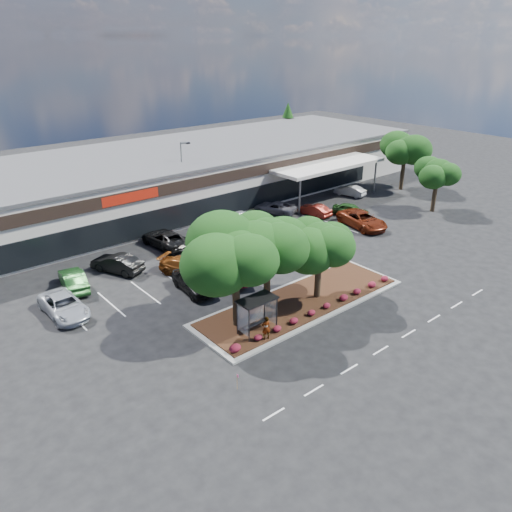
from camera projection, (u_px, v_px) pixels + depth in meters
ground at (357, 315)px, 37.56m from camera, size 160.00×160.00×0.00m
retail_store at (139, 182)px, 60.11m from camera, size 80.40×25.20×6.25m
landscape_island at (301, 302)px, 39.15m from camera, size 18.00×6.00×0.26m
lane_markings at (265, 270)px, 44.79m from camera, size 33.12×20.06×0.01m
shrub_row at (321, 308)px, 37.52m from camera, size 17.00×0.80×0.50m
bus_shelter at (256, 305)px, 34.30m from camera, size 2.75×1.55×2.59m
island_tree_west at (236, 275)px, 34.32m from camera, size 7.20×7.20×7.89m
island_tree_mid at (267, 262)px, 36.98m from camera, size 6.60×6.60×7.32m
island_tree_east at (319, 259)px, 38.44m from camera, size 5.80×5.80×6.50m
tree_east_near at (436, 185)px, 58.51m from camera, size 5.60×5.60×6.51m
tree_east_far at (404, 162)px, 66.83m from camera, size 6.40×6.40×7.62m
conifer_north_east at (288, 129)px, 86.55m from camera, size 3.96×3.96×9.00m
person_waiting at (266, 328)px, 33.82m from camera, size 0.72×0.57×1.73m
light_pole at (184, 184)px, 57.24m from camera, size 1.43×0.65×8.47m
survey_stake at (237, 380)px, 29.42m from camera, size 0.08×0.14×1.05m
car_0 at (64, 306)px, 37.32m from camera, size 2.52×5.43×1.51m
car_1 at (192, 282)px, 40.80m from camera, size 2.40×4.96×1.63m
car_2 at (187, 267)px, 43.58m from camera, size 4.02×5.59×1.50m
car_3 at (230, 270)px, 42.77m from camera, size 3.56×5.39×1.68m
car_4 at (277, 241)px, 49.22m from camera, size 3.02×5.35×1.41m
car_5 at (278, 238)px, 49.99m from camera, size 3.11×5.16×1.34m
car_6 at (314, 230)px, 52.04m from camera, size 2.49×4.35×1.39m
car_7 at (362, 220)px, 54.48m from camera, size 3.98×6.63×1.72m
car_8 at (351, 210)px, 58.02m from camera, size 3.13×4.58×1.45m
car_9 at (73, 280)px, 41.17m from camera, size 2.50×5.10×1.61m
car_10 at (117, 263)px, 44.19m from camera, size 3.61×5.16×1.61m
car_11 at (166, 239)px, 49.48m from camera, size 3.10×6.07×1.64m
car_12 at (216, 234)px, 50.66m from camera, size 1.80×5.14×1.69m
car_13 at (236, 219)px, 54.79m from camera, size 2.26×5.08×1.62m
car_14 at (254, 226)px, 53.15m from camera, size 2.74×5.25×1.45m
car_15 at (275, 208)px, 58.83m from camera, size 4.17×5.57×1.41m
car_16 at (315, 210)px, 58.04m from camera, size 1.74×4.26×1.37m
car_17 at (350, 191)px, 65.30m from camera, size 2.29×4.32×1.35m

